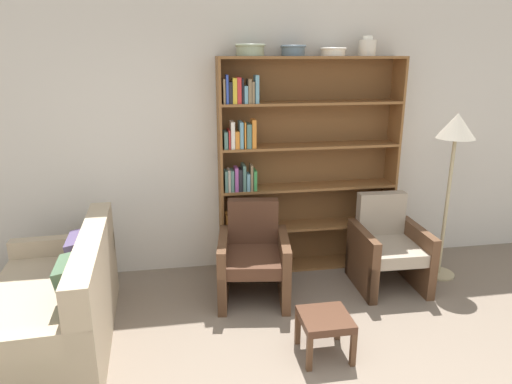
{
  "coord_description": "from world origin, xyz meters",
  "views": [
    {
      "loc": [
        -0.87,
        -1.88,
        2.2
      ],
      "look_at": [
        -0.18,
        2.21,
        0.95
      ],
      "focal_mm": 32.0,
      "sensor_mm": 36.0,
      "label": 1
    }
  ],
  "objects": [
    {
      "name": "wall_back",
      "position": [
        0.0,
        2.69,
        1.38
      ],
      "size": [
        12.0,
        0.06,
        2.75
      ],
      "color": "silver",
      "rests_on": "ground"
    },
    {
      "name": "bookshelf",
      "position": [
        0.25,
        2.52,
        1.06
      ],
      "size": [
        1.84,
        0.3,
        2.19
      ],
      "color": "brown",
      "rests_on": "ground"
    },
    {
      "name": "bowl_stoneware",
      "position": [
        -0.18,
        2.5,
        2.25
      ],
      "size": [
        0.28,
        0.28,
        0.11
      ],
      "color": "gray",
      "rests_on": "bookshelf"
    },
    {
      "name": "bowl_terracotta",
      "position": [
        0.23,
        2.5,
        2.24
      ],
      "size": [
        0.24,
        0.24,
        0.1
      ],
      "color": "slate",
      "rests_on": "bookshelf"
    },
    {
      "name": "bowl_brass",
      "position": [
        0.62,
        2.5,
        2.23
      ],
      "size": [
        0.25,
        0.25,
        0.08
      ],
      "color": "silver",
      "rests_on": "bookshelf"
    },
    {
      "name": "vase_tall",
      "position": [
        0.97,
        2.5,
        2.27
      ],
      "size": [
        0.17,
        0.17,
        0.19
      ],
      "color": "silver",
      "rests_on": "bookshelf"
    },
    {
      "name": "couch",
      "position": [
        -1.88,
        1.47,
        0.3
      ],
      "size": [
        0.99,
        1.73,
        0.88
      ],
      "rotation": [
        0.0,
        0.0,
        1.62
      ],
      "color": "tan",
      "rests_on": "ground"
    },
    {
      "name": "armchair_leather",
      "position": [
        -0.24,
        1.96,
        0.39
      ],
      "size": [
        0.73,
        0.76,
        0.88
      ],
      "rotation": [
        0.0,
        0.0,
        3.0
      ],
      "color": "brown",
      "rests_on": "ground"
    },
    {
      "name": "armchair_cushioned",
      "position": [
        1.09,
        1.96,
        0.39
      ],
      "size": [
        0.66,
        0.7,
        0.88
      ],
      "rotation": [
        0.0,
        0.0,
        3.12
      ],
      "color": "brown",
      "rests_on": "ground"
    },
    {
      "name": "floor_lamp",
      "position": [
        1.73,
        2.05,
        1.43
      ],
      "size": [
        0.36,
        0.36,
        1.68
      ],
      "color": "tan",
      "rests_on": "ground"
    },
    {
      "name": "footstool",
      "position": [
        0.14,
        0.98,
        0.27
      ],
      "size": [
        0.37,
        0.37,
        0.33
      ],
      "color": "brown",
      "rests_on": "ground"
    }
  ]
}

